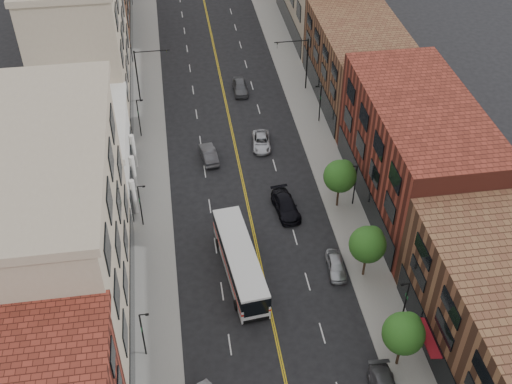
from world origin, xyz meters
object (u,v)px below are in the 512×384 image
car_parked_far (336,265)px  car_lane_c (240,87)px  car_lane_behind (209,154)px  car_lane_a (286,206)px  city_bus (240,260)px  car_lane_b (261,142)px

car_parked_far → car_lane_c: size_ratio=0.90×
car_lane_behind → car_lane_a: car_lane_a is taller
car_lane_behind → car_lane_a: bearing=117.9°
city_bus → car_parked_far: 9.09m
car_lane_c → car_lane_a: bearing=-85.7°
car_parked_far → car_lane_a: size_ratio=0.77×
city_bus → car_lane_behind: city_bus is taller
car_lane_b → car_lane_c: (-0.86, 12.64, 0.13)m
car_parked_far → car_lane_b: 21.30m
city_bus → car_lane_b: size_ratio=2.67×
car_lane_a → car_lane_c: (-1.55, 24.57, -0.00)m
car_lane_a → car_parked_far: bearing=-77.6°
car_parked_far → car_lane_a: bearing=113.3°
car_lane_b → car_lane_c: 12.67m
car_lane_behind → car_lane_b: car_lane_behind is taller
city_bus → car_lane_a: city_bus is taller
city_bus → car_lane_a: size_ratio=2.32×
car_parked_far → car_lane_behind: (-10.21, 19.28, 0.05)m
car_lane_behind → car_lane_b: bearing=-172.0°
car_lane_c → car_lane_b: bearing=-85.4°
city_bus → car_lane_c: 32.97m
car_lane_a → car_lane_b: bearing=86.5°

